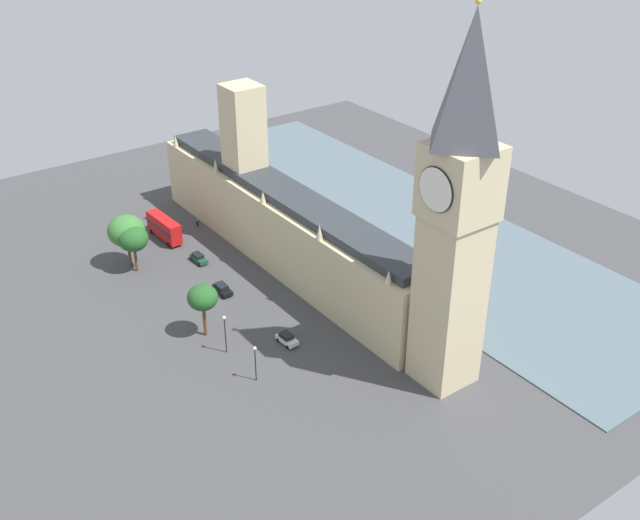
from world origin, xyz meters
name	(u,v)px	position (x,y,z in m)	size (l,w,h in m)	color
ground_plane	(278,264)	(0.00, 0.00, 0.00)	(148.73, 148.73, 0.00)	#424244
river_thames	(398,222)	(-30.83, 0.00, 0.12)	(39.05, 133.86, 0.25)	slate
parliament_building	(281,220)	(-1.99, -1.51, 8.48)	(10.54, 78.73, 31.84)	#CCBA8E
clock_tower	(458,206)	(-1.44, 44.04, 29.09)	(9.04, 9.04, 56.27)	#CCBA8E
double_decker_bus_under_trees	(164,227)	(13.00, -22.65, 2.63)	(3.04, 10.61, 4.75)	red
car_dark_green_near_tower	(199,258)	(11.97, -9.90, 0.89)	(1.93, 4.47, 1.74)	#19472D
car_black_trailing	(222,289)	(13.89, 2.89, 0.89)	(2.01, 4.61, 1.74)	black
car_white_midblock	(287,339)	(13.04, 22.80, 0.89)	(2.20, 4.14, 1.74)	silver
pedestrian_by_river_gate	(197,223)	(4.87, -23.87, 0.67)	(0.60, 0.64, 1.50)	black
plane_tree_corner	(133,239)	(23.16, -13.81, 6.89)	(5.74, 5.74, 9.37)	brown
plane_tree_kerbside	(203,298)	(22.71, 12.82, 7.28)	(5.05, 5.05, 9.50)	brown
plane_tree_far_end	(126,231)	(23.27, -16.49, 7.47)	(7.11, 7.11, 10.52)	brown
street_lamp_opposite_hall	(255,357)	(22.24, 28.10, 4.39)	(0.56, 0.56, 6.28)	black
street_lamp_leading	(225,328)	(22.34, 19.13, 4.80)	(0.56, 0.56, 6.97)	black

